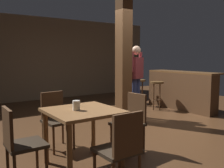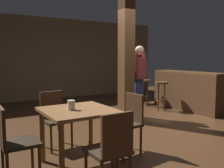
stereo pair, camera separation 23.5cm
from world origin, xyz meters
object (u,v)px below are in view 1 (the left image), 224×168
Objects in this scene: dining_table at (83,120)px; chair_south at (121,147)px; standing_person at (136,76)px; bar_stool_mid at (140,86)px; bar_stool_far at (129,85)px; chair_west at (19,141)px; napkin_cup at (76,105)px; chair_east at (131,120)px; chair_north at (56,117)px; bar_counter at (180,90)px; bar_stool_near at (157,88)px.

dining_table is 1.00× the size of chair_south.
chair_south is 0.52× the size of standing_person.
bar_stool_mid is 1.04× the size of bar_stool_far.
bar_stool_far is at bearing 38.17° from chair_west.
dining_table is 0.22m from napkin_cup.
chair_east is 1.00× the size of chair_north.
bar_stool_mid is at bearing 117.17° from bar_counter.
chair_west is at bearing -160.43° from bar_counter.
bar_stool_mid is at bearing 29.13° from chair_north.
chair_east is at bearing 45.62° from chair_south.
standing_person reaches higher than chair_north.
bar_counter is at bearing 22.61° from napkin_cup.
chair_west is 4.70m from bar_stool_near.
bar_stool_mid is at bearing 33.28° from chair_west.
chair_west is at bearing -179.03° from chair_east.
chair_south is at bearing -129.45° from bar_stool_far.
dining_table is at bearing -144.40° from standing_person.
dining_table is at bearing -88.12° from chair_north.
dining_table is 1.00× the size of chair_east.
chair_west is at bearing -146.72° from bar_stool_mid.
chair_north is at bearing 91.44° from chair_south.
standing_person is (2.32, 2.49, 0.50)m from chair_south.
chair_south reaches higher than dining_table.
chair_north is at bearing -160.93° from bar_stool_near.
standing_person is (2.33, 1.67, 0.37)m from dining_table.
chair_east is at bearing -151.86° from bar_counter.
bar_stool_far is at bearing 108.02° from bar_counter.
dining_table is at bearing -140.90° from bar_stool_mid.
chair_south is 4.97m from bar_stool_mid.
napkin_cup is at bearing -141.71° from bar_stool_mid.
bar_counter is at bearing 1.33° from standing_person.
napkin_cup is 2.94m from standing_person.
chair_west is 1.14× the size of bar_stool_mid.
chair_west is 1.17m from chair_north.
chair_north is 0.91m from napkin_cup.
chair_west is 5.10m from bar_counter.
chair_west is at bearing 135.46° from chair_south.
napkin_cup is (-0.10, 0.83, 0.33)m from chair_south.
bar_counter reaches higher than chair_north.
chair_south is 1.00× the size of chair_north.
bar_stool_mid is 0.57m from bar_stool_far.
chair_north is 1.13× the size of bar_stool_near.
chair_west is 3.60m from standing_person.
bar_stool_mid is at bearing 46.86° from chair_east.
bar_counter reaches higher than bar_stool_mid.
chair_north is at bearing 86.11° from napkin_cup.
chair_south is at bearing -134.38° from chair_east.
chair_west is 5.09m from bar_stool_mid.
bar_stool_mid is at bearing 45.50° from standing_person.
chair_east is 3.79m from bar_stool_mid.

